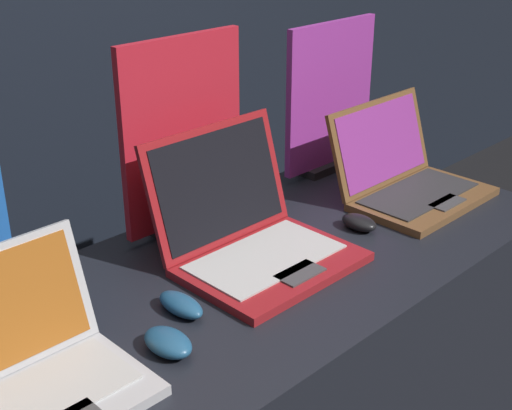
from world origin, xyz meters
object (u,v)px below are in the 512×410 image
(laptop_front, at_px, (29,367))
(laptop_back, at_px, (407,176))
(mouse_front, at_px, (168,342))
(laptop_middle, at_px, (251,232))
(promo_stand_middle, at_px, (183,141))
(mouse_middle, at_px, (181,305))
(mouse_back, at_px, (359,222))
(promo_stand_back, at_px, (330,102))

(laptop_front, relative_size, laptop_back, 0.85)
(mouse_front, distance_m, laptop_middle, 0.39)
(mouse_front, distance_m, promo_stand_middle, 0.56)
(mouse_front, relative_size, mouse_middle, 0.93)
(laptop_back, bearing_deg, laptop_middle, 175.21)
(mouse_front, bearing_deg, promo_stand_middle, 46.43)
(promo_stand_middle, bearing_deg, laptop_middle, -90.00)
(promo_stand_middle, xyz_separation_m, mouse_back, (0.30, -0.31, -0.21))
(laptop_middle, bearing_deg, mouse_middle, -166.07)
(mouse_middle, xyz_separation_m, laptop_back, (0.81, 0.02, 0.04))
(mouse_back, bearing_deg, mouse_middle, 178.12)
(mouse_front, bearing_deg, promo_stand_back, 22.81)
(laptop_front, height_order, promo_stand_back, promo_stand_back)
(laptop_back, xyz_separation_m, promo_stand_back, (0.00, 0.28, 0.15))
(laptop_middle, relative_size, laptop_back, 0.99)
(laptop_front, height_order, mouse_middle, laptop_front)
(promo_stand_middle, bearing_deg, promo_stand_back, 0.60)
(promo_stand_middle, bearing_deg, laptop_front, -152.49)
(mouse_front, bearing_deg, laptop_front, 164.73)
(laptop_front, bearing_deg, mouse_front, -15.27)
(promo_stand_middle, bearing_deg, mouse_front, -133.57)
(mouse_front, relative_size, laptop_back, 0.28)
(laptop_front, relative_size, promo_stand_middle, 0.70)
(promo_stand_middle, xyz_separation_m, laptop_back, (0.55, -0.27, -0.17))
(mouse_back, bearing_deg, laptop_back, 8.14)
(laptop_front, relative_size, laptop_middle, 0.86)
(laptop_back, bearing_deg, mouse_back, -171.86)
(laptop_back, relative_size, promo_stand_back, 0.89)
(laptop_middle, xyz_separation_m, mouse_middle, (-0.26, -0.06, -0.05))
(laptop_front, xyz_separation_m, mouse_back, (0.90, 0.00, -0.04))
(mouse_middle, bearing_deg, laptop_front, -176.76)
(mouse_middle, height_order, promo_stand_back, promo_stand_back)
(mouse_front, xyz_separation_m, promo_stand_back, (0.91, 0.38, 0.19))
(mouse_front, height_order, laptop_middle, laptop_middle)
(mouse_middle, bearing_deg, mouse_front, -139.69)
(mouse_middle, height_order, laptop_back, laptop_back)
(promo_stand_middle, bearing_deg, mouse_back, -46.18)
(laptop_front, relative_size, promo_stand_back, 0.76)
(promo_stand_back, bearing_deg, mouse_back, -128.70)
(mouse_middle, bearing_deg, laptop_back, 1.27)
(laptop_front, distance_m, laptop_back, 1.15)
(promo_stand_middle, distance_m, laptop_back, 0.64)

